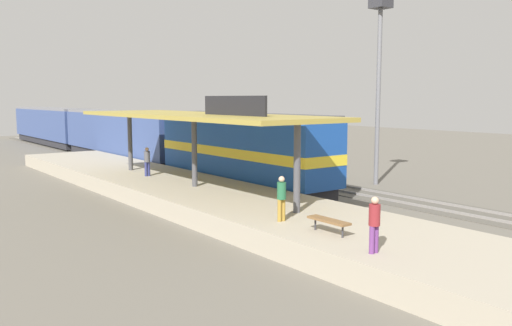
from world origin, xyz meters
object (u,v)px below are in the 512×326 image
Objects in this scene: passenger_carriage_front at (122,135)px; person_waiting at (147,160)px; person_boarding at (374,222)px; platform_bench at (329,221)px; locomotive at (242,149)px; person_walking at (282,196)px; passenger_carriage_rear at (51,125)px; light_mast at (379,51)px.

passenger_carriage_front is 16.00m from person_waiting.
platform_bench is at bearing 77.07° from person_boarding.
platform_bench is 0.99× the size of person_waiting.
person_boarding is at bearing -112.58° from locomotive.
passenger_carriage_front reaches higher than person_walking.
passenger_carriage_rear is 11.70× the size of person_boarding.
platform_bench is 0.99× the size of person_boarding.
locomotive reaches higher than passenger_carriage_front.
passenger_carriage_front is 11.70× the size of person_waiting.
passenger_carriage_rear reaches higher than platform_bench.
person_boarding is at bearing -95.04° from person_waiting.
locomotive is 0.72× the size of passenger_carriage_front.
passenger_carriage_rear reaches higher than person_boarding.
light_mast is at bearing -79.63° from passenger_carriage_rear.
passenger_carriage_front is 34.41m from person_boarding.
person_boarding is at bearing -102.93° from platform_bench.
platform_bench is 14.66m from locomotive.
light_mast is (7.80, -3.84, 5.99)m from locomotive.
person_boarding is (-0.47, -4.83, 0.00)m from person_walking.
person_walking is 4.85m from person_boarding.
person_walking is at bearing -101.87° from passenger_carriage_front.
person_waiting reaches higher than platform_bench.
locomotive is 12.53m from person_walking.
light_mast is at bearing -70.35° from passenger_carriage_front.
passenger_carriage_front reaches higher than platform_bench.
passenger_carriage_rear is at bearing 83.03° from person_walking.
person_boarding is (-6.56, -54.57, -0.46)m from passenger_carriage_rear.
platform_bench is 0.15× the size of light_mast.
person_walking reaches higher than platform_bench.
light_mast is (7.80, -42.64, 6.08)m from passenger_carriage_rear.
person_walking is at bearing -94.84° from person_waiting.
light_mast is at bearing -27.51° from person_waiting.
passenger_carriage_front is 23.98m from light_mast.
passenger_carriage_rear is 54.97m from person_boarding.
person_walking is at bearing -152.91° from light_mast.
person_waiting is at bearing 86.18° from platform_bench.
person_walking is at bearing 84.39° from person_boarding.
passenger_carriage_front is at bearing 72.07° from person_waiting.
locomotive reaches higher than person_waiting.
person_waiting is 13.78m from person_walking.
locomotive is at bearing -90.00° from passenger_carriage_rear.
light_mast reaches higher than locomotive.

